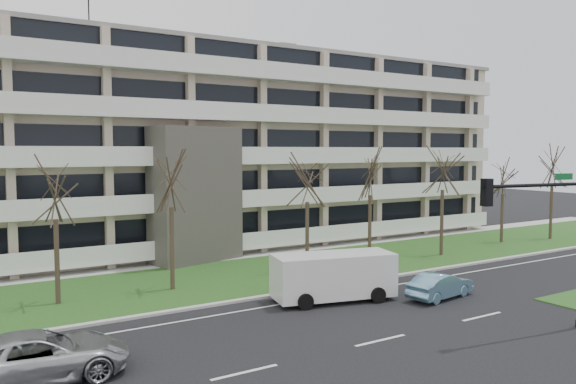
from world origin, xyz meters
TOP-DOWN VIEW (x-y plane):
  - ground at (0.00, 0.00)m, footprint 160.00×160.00m
  - grass_verge at (0.00, 13.00)m, footprint 90.00×10.00m
  - curb at (0.00, 8.00)m, footprint 90.00×0.35m
  - sidewalk at (0.00, 18.50)m, footprint 90.00×2.00m
  - lane_edge_line at (0.00, 6.50)m, footprint 90.00×0.12m
  - apartment_building at (-0.01, 25.32)m, footprint 60.50×15.10m
  - silver_pickup at (-11.99, 2.94)m, footprint 5.87×2.89m
  - blue_sedan at (6.78, 3.22)m, footprint 4.12×1.95m
  - white_van at (2.05, 5.73)m, footprint 6.38×3.57m
  - traffic_signal at (6.44, -2.92)m, footprint 5.58×1.20m
  - tree_2 at (-9.80, 12.19)m, footprint 3.72×3.72m
  - tree_3 at (-4.10, 11.94)m, footprint 3.98×3.98m
  - tree_4 at (4.53, 11.89)m, footprint 3.85×3.85m
  - tree_5 at (10.17, 12.68)m, footprint 3.97×3.97m
  - tree_6 at (15.56, 11.26)m, footprint 4.18×4.18m
  - tree_7 at (23.98, 12.64)m, footprint 3.57×3.57m
  - tree_8 at (28.93, 11.58)m, footprint 4.18×4.18m

SIDE VIEW (x-z plane):
  - ground at x=0.00m, z-range 0.00..0.00m
  - lane_edge_line at x=0.00m, z-range 0.00..0.01m
  - grass_verge at x=0.00m, z-range 0.00..0.06m
  - sidewalk at x=0.00m, z-range 0.00..0.08m
  - curb at x=0.00m, z-range 0.00..0.12m
  - blue_sedan at x=6.78m, z-range 0.00..1.31m
  - silver_pickup at x=-11.99m, z-range 0.00..1.60m
  - white_van at x=2.05m, z-range 0.23..2.57m
  - traffic_signal at x=6.44m, z-range 0.96..7.48m
  - tree_7 at x=23.98m, z-range 1.98..9.11m
  - tree_2 at x=-9.80m, z-range 2.06..9.49m
  - tree_4 at x=4.53m, z-range 2.14..9.84m
  - tree_5 at x=10.17m, z-range 2.20..10.15m
  - tree_3 at x=-4.10m, z-range 2.21..10.17m
  - tree_8 at x=28.93m, z-range 2.32..10.67m
  - tree_6 at x=15.56m, z-range 2.32..10.69m
  - apartment_building at x=-0.01m, z-range -1.76..16.99m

